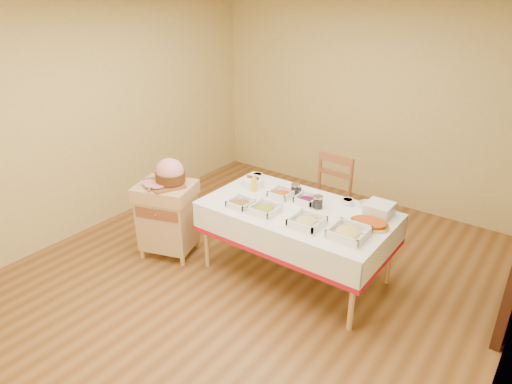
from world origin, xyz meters
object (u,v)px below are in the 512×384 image
dining_table (297,223)px  plate_stack (379,209)px  preserve_jar_right (318,203)px  preserve_jar_left (295,190)px  brass_platter (369,223)px  butcher_cart (167,215)px  mustard_bottle (254,184)px  dining_chair (327,200)px  bread_basket (253,182)px  ham_on_board (169,174)px

dining_table → plate_stack: bearing=26.2°
preserve_jar_right → preserve_jar_left: bearing=160.2°
plate_stack → brass_platter: plate_stack is taller
butcher_cart → preserve_jar_left: preserve_jar_left is taller
preserve_jar_right → dining_table: bearing=-140.7°
mustard_bottle → butcher_cart: bearing=-144.8°
mustard_bottle → preserve_jar_left: bearing=22.5°
butcher_cart → plate_stack: plate_stack is taller
dining_chair → plate_stack: 0.93m
bread_basket → brass_platter: size_ratio=0.65×
dining_table → ham_on_board: ham_on_board is taller
preserve_jar_left → bread_basket: size_ratio=0.53×
preserve_jar_left → brass_platter: (0.88, -0.15, -0.03)m
mustard_bottle → bread_basket: mustard_bottle is taller
plate_stack → dining_table: bearing=-153.8°
dining_table → dining_chair: (-0.08, 0.77, -0.07)m
preserve_jar_left → bread_basket: bearing=-172.3°
bread_basket → preserve_jar_left: bearing=7.7°
preserve_jar_right → mustard_bottle: bearing=-176.2°
ham_on_board → brass_platter: ham_on_board is taller
bread_basket → brass_platter: bearing=-3.6°
preserve_jar_left → brass_platter: preserve_jar_left is taller
preserve_jar_left → bread_basket: preserve_jar_left is taller
mustard_bottle → plate_stack: (1.26, 0.26, -0.02)m
dining_table → preserve_jar_right: bearing=39.3°
preserve_jar_left → preserve_jar_right: bearing=-19.8°
dining_table → mustard_bottle: (-0.58, 0.08, 0.24)m
dining_chair → mustard_bottle: 0.91m
ham_on_board → preserve_jar_right: (1.45, 0.55, -0.13)m
dining_table → preserve_jar_left: 0.37m
preserve_jar_right → brass_platter: bearing=-3.7°
dining_table → bread_basket: bread_basket is taller
mustard_bottle → brass_platter: (1.28, 0.01, -0.06)m
butcher_cart → brass_platter: 2.14m
mustard_bottle → brass_platter: 1.28m
butcher_cart → dining_chair: (1.26, 1.23, 0.06)m
dining_table → bread_basket: (-0.67, 0.18, 0.20)m
butcher_cart → brass_platter: bearing=15.1°
preserve_jar_right → brass_platter: size_ratio=0.35×
bread_basket → plate_stack: (1.35, 0.16, 0.02)m
butcher_cart → brass_platter: size_ratio=2.33×
mustard_bottle → dining_chair: bearing=54.2°
mustard_bottle → plate_stack: size_ratio=0.74×
preserve_jar_right → brass_platter: preserve_jar_right is taller
butcher_cart → mustard_bottle: mustard_bottle is taller
dining_table → brass_platter: (0.70, 0.09, 0.18)m
ham_on_board → mustard_bottle: (0.72, 0.50, -0.10)m
dining_chair → bread_basket: bearing=-134.8°
butcher_cart → plate_stack: size_ratio=3.41×
dining_chair → preserve_jar_left: dining_chair is taller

